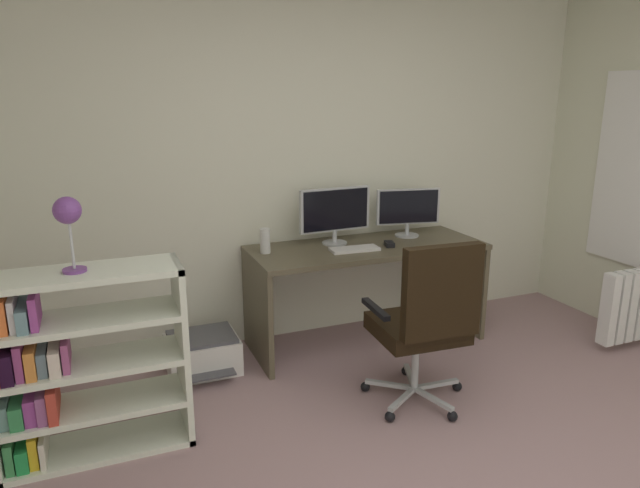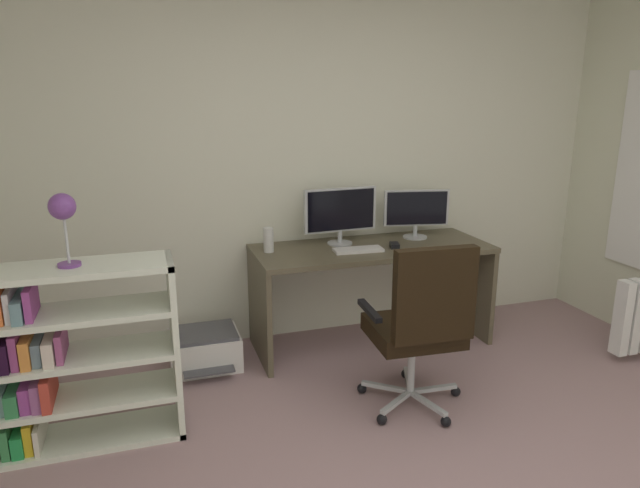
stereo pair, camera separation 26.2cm
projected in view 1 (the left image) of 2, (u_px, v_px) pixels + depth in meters
name	position (u px, v px, depth m)	size (l,w,h in m)	color
wall_back	(299.00, 153.00, 4.11)	(4.66, 0.10, 2.73)	silver
desk	(366.00, 270.00, 4.10)	(1.68, 0.66, 0.74)	brown
monitor_main	(335.00, 212.00, 4.03)	(0.54, 0.18, 0.41)	#B2B5B7
monitor_secondary	(408.00, 209.00, 4.26)	(0.48, 0.18, 0.36)	#B2B5B7
keyboard	(355.00, 249.00, 3.91)	(0.34, 0.13, 0.02)	silver
computer_mouse	(389.00, 244.00, 4.02)	(0.06, 0.10, 0.03)	black
desktop_speaker	(265.00, 241.00, 3.84)	(0.07, 0.07, 0.17)	silver
office_chair	(426.00, 319.00, 3.20)	(0.62, 0.63, 1.02)	#B7BABC
bookshelf	(70.00, 368.00, 2.80)	(0.93, 0.33, 0.97)	silver
desk_lamp	(68.00, 216.00, 2.63)	(0.13, 0.13, 0.36)	#774090
printer	(203.00, 353.00, 3.76)	(0.46, 0.46, 0.25)	white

